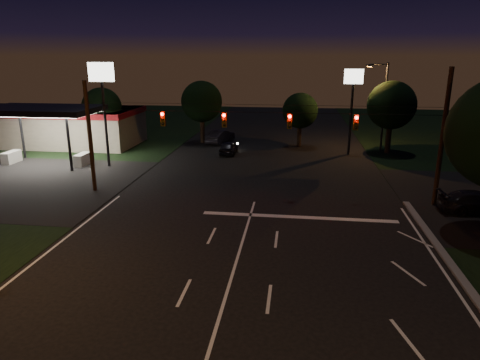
% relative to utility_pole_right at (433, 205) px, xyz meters
% --- Properties ---
extents(ground, '(140.00, 140.00, 0.00)m').
position_rel_utility_pole_right_xyz_m(ground, '(-12.00, -15.00, 0.00)').
color(ground, black).
rests_on(ground, ground).
extents(cross_street_left, '(20.00, 16.00, 0.02)m').
position_rel_utility_pole_right_xyz_m(cross_street_left, '(-32.00, 1.00, 0.00)').
color(cross_street_left, black).
rests_on(cross_street_left, ground).
extents(stop_bar, '(12.00, 0.50, 0.01)m').
position_rel_utility_pole_right_xyz_m(stop_bar, '(-9.00, -3.50, 0.01)').
color(stop_bar, silver).
rests_on(stop_bar, ground).
extents(utility_pole_right, '(0.30, 0.30, 9.00)m').
position_rel_utility_pole_right_xyz_m(utility_pole_right, '(0.00, 0.00, 0.00)').
color(utility_pole_right, black).
rests_on(utility_pole_right, ground).
extents(utility_pole_left, '(0.28, 0.28, 8.00)m').
position_rel_utility_pole_right_xyz_m(utility_pole_left, '(-24.00, 0.00, 0.00)').
color(utility_pole_left, black).
rests_on(utility_pole_left, ground).
extents(signal_span, '(24.00, 0.40, 1.56)m').
position_rel_utility_pole_right_xyz_m(signal_span, '(-12.00, -0.04, 5.50)').
color(signal_span, black).
rests_on(signal_span, ground).
extents(gas_station, '(14.20, 16.10, 5.25)m').
position_rel_utility_pole_right_xyz_m(gas_station, '(-33.86, 15.39, 2.38)').
color(gas_station, gray).
rests_on(gas_station, ground).
extents(pole_sign_left_near, '(2.20, 0.30, 9.10)m').
position_rel_utility_pole_right_xyz_m(pole_sign_left_near, '(-26.00, 7.00, 6.98)').
color(pole_sign_left_near, black).
rests_on(pole_sign_left_near, ground).
extents(pole_sign_right, '(1.80, 0.30, 8.40)m').
position_rel_utility_pole_right_xyz_m(pole_sign_right, '(-4.00, 15.00, 6.24)').
color(pole_sign_right, black).
rests_on(pole_sign_right, ground).
extents(street_light_right_far, '(2.20, 0.35, 9.00)m').
position_rel_utility_pole_right_xyz_m(street_light_right_far, '(-0.76, 17.00, 5.24)').
color(street_light_right_far, black).
rests_on(street_light_right_far, ground).
extents(tree_far_a, '(4.20, 4.20, 6.42)m').
position_rel_utility_pole_right_xyz_m(tree_far_a, '(-29.98, 15.12, 4.26)').
color(tree_far_a, black).
rests_on(tree_far_a, ground).
extents(tree_far_b, '(4.60, 4.60, 6.98)m').
position_rel_utility_pole_right_xyz_m(tree_far_b, '(-19.98, 19.13, 4.61)').
color(tree_far_b, black).
rests_on(tree_far_b, ground).
extents(tree_far_c, '(3.80, 3.80, 5.86)m').
position_rel_utility_pole_right_xyz_m(tree_far_c, '(-8.98, 18.10, 3.90)').
color(tree_far_c, black).
rests_on(tree_far_c, ground).
extents(tree_far_d, '(4.80, 4.80, 7.30)m').
position_rel_utility_pole_right_xyz_m(tree_far_d, '(0.02, 16.13, 4.83)').
color(tree_far_d, black).
rests_on(tree_far_d, ground).
extents(car_oncoming_a, '(1.61, 3.88, 1.31)m').
position_rel_utility_pole_right_xyz_m(car_oncoming_a, '(-16.11, 13.56, 0.66)').
color(car_oncoming_a, black).
rests_on(car_oncoming_a, ground).
extents(car_oncoming_b, '(2.86, 4.88, 1.52)m').
position_rel_utility_pole_right_xyz_m(car_oncoming_b, '(-17.94, 19.09, 0.76)').
color(car_oncoming_b, black).
rests_on(car_oncoming_b, ground).
extents(car_cross, '(4.93, 2.19, 1.41)m').
position_rel_utility_pole_right_xyz_m(car_cross, '(2.27, -1.26, 0.70)').
color(car_cross, black).
rests_on(car_cross, ground).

